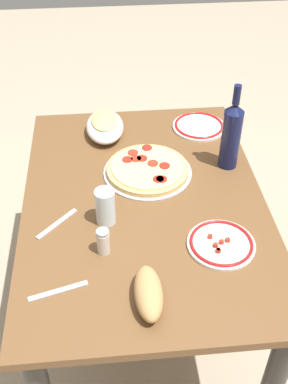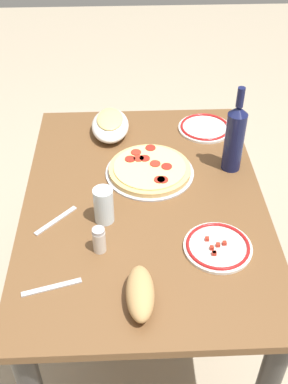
% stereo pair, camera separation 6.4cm
% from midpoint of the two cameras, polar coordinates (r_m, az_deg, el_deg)
% --- Properties ---
extents(ground_plane, '(8.00, 8.00, 0.00)m').
position_cam_midpoint_polar(ground_plane, '(2.16, -0.87, -15.20)').
color(ground_plane, tan).
rests_on(ground_plane, ground).
extents(dining_table, '(1.17, 0.82, 0.71)m').
position_cam_midpoint_polar(dining_table, '(1.71, -1.07, -4.05)').
color(dining_table, brown).
rests_on(dining_table, ground).
extents(pepperoni_pizza, '(0.32, 0.32, 0.03)m').
position_cam_midpoint_polar(pepperoni_pizza, '(1.73, -0.62, 2.70)').
color(pepperoni_pizza, '#B7B7BC').
rests_on(pepperoni_pizza, dining_table).
extents(baked_pasta_dish, '(0.24, 0.15, 0.08)m').
position_cam_midpoint_polar(baked_pasta_dish, '(1.94, -5.68, 7.98)').
color(baked_pasta_dish, white).
rests_on(baked_pasta_dish, dining_table).
extents(wine_bottle, '(0.07, 0.07, 0.33)m').
position_cam_midpoint_polar(wine_bottle, '(1.72, 9.39, 6.82)').
color(wine_bottle, '#141942').
rests_on(wine_bottle, dining_table).
extents(water_glass, '(0.06, 0.06, 0.13)m').
position_cam_midpoint_polar(water_glass, '(1.51, -5.88, -1.80)').
color(water_glass, silver).
rests_on(water_glass, dining_table).
extents(side_plate_near, '(0.21, 0.21, 0.02)m').
position_cam_midpoint_polar(side_plate_near, '(1.48, 8.02, -6.18)').
color(side_plate_near, white).
rests_on(side_plate_near, dining_table).
extents(side_plate_far, '(0.22, 0.22, 0.02)m').
position_cam_midpoint_polar(side_plate_far, '(1.99, 5.70, 7.89)').
color(side_plate_far, white).
rests_on(side_plate_far, dining_table).
extents(bread_loaf, '(0.19, 0.08, 0.07)m').
position_cam_midpoint_polar(bread_loaf, '(1.31, -0.89, -12.07)').
color(bread_loaf, tan).
rests_on(bread_loaf, dining_table).
extents(spice_shaker, '(0.04, 0.04, 0.09)m').
position_cam_midpoint_polar(spice_shaker, '(1.43, -6.21, -5.96)').
color(spice_shaker, silver).
rests_on(spice_shaker, dining_table).
extents(fork_left, '(0.13, 0.13, 0.00)m').
position_cam_midpoint_polar(fork_left, '(1.56, -11.55, -3.76)').
color(fork_left, '#B7B7BC').
rests_on(fork_left, dining_table).
extents(fork_right, '(0.06, 0.17, 0.00)m').
position_cam_midpoint_polar(fork_right, '(1.38, -11.59, -11.61)').
color(fork_right, '#B7B7BC').
rests_on(fork_right, dining_table).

